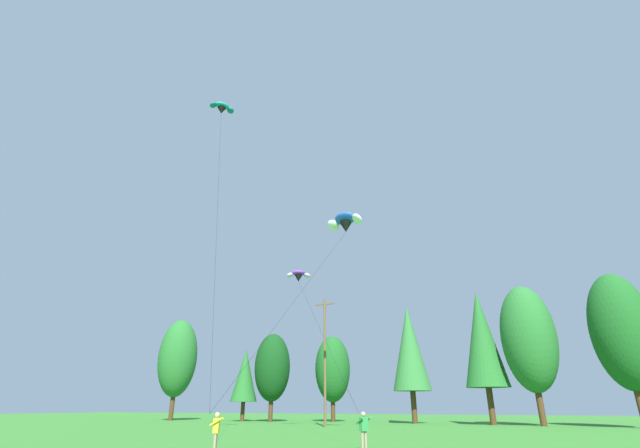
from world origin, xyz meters
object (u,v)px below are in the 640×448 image
object	(u,v)px
kite_flyer_near	(216,429)
utility_pole	(325,357)
parafoil_kite_mid_purple	(299,276)
parafoil_kite_high_teal	(222,108)
kite_flyer_mid	(364,427)
parafoil_kite_far_blue_white	(345,222)

from	to	relation	value
kite_flyer_near	utility_pole	bearing A→B (deg)	102.68
parafoil_kite_mid_purple	kite_flyer_near	bearing A→B (deg)	-72.40
parafoil_kite_high_teal	parafoil_kite_mid_purple	distance (m)	18.44
utility_pole	kite_flyer_near	xyz separation A→B (m)	(5.96, -26.47, -5.74)
utility_pole	parafoil_kite_high_teal	xyz separation A→B (m)	(-0.94, -19.78, 18.29)
kite_flyer_mid	parafoil_kite_high_teal	bearing A→B (deg)	168.62
parafoil_kite_far_blue_white	parafoil_kite_mid_purple	bearing A→B (deg)	146.44
kite_flyer_near	kite_flyer_mid	distance (m)	6.89
kite_flyer_near	parafoil_kite_far_blue_white	world-z (taller)	parafoil_kite_far_blue_white
parafoil_kite_mid_purple	parafoil_kite_far_blue_white	size ratio (longest dim) A/B	1.00
kite_flyer_mid	parafoil_kite_mid_purple	xyz separation A→B (m)	(-12.38, 17.59, 13.44)
kite_flyer_near	parafoil_kite_high_teal	distance (m)	25.88
kite_flyer_near	parafoil_kite_mid_purple	world-z (taller)	parafoil_kite_mid_purple
kite_flyer_near	parafoil_kite_mid_purple	bearing A→B (deg)	107.60
kite_flyer_mid	parafoil_kite_high_teal	world-z (taller)	parafoil_kite_high_teal
parafoil_kite_far_blue_white	parafoil_kite_high_teal	bearing A→B (deg)	-123.53
parafoil_kite_far_blue_white	kite_flyer_mid	bearing A→B (deg)	-67.34
parafoil_kite_mid_purple	parafoil_kite_far_blue_white	bearing A→B (deg)	-33.56
utility_pole	parafoil_kite_high_teal	bearing A→B (deg)	-92.71
kite_flyer_mid	parafoil_kite_mid_purple	bearing A→B (deg)	125.13
parafoil_kite_high_teal	parafoil_kite_mid_purple	xyz separation A→B (m)	(-0.01, 15.10, -10.59)
kite_flyer_mid	parafoil_kite_mid_purple	size ratio (longest dim) A/B	0.09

